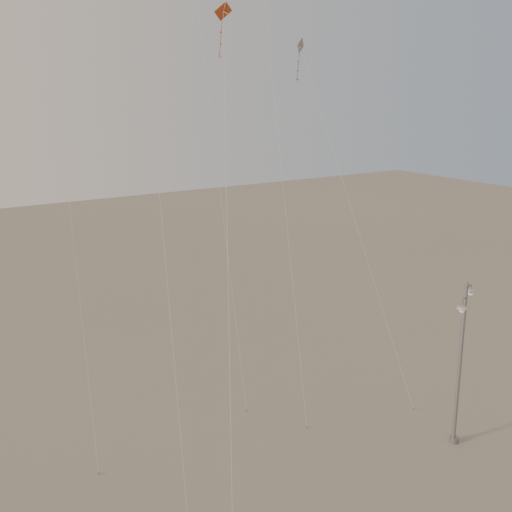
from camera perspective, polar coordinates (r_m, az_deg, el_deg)
street_lamp at (r=35.36m, az=16.05°, el=-7.96°), size 1.54×0.93×8.12m
kite_3 at (r=25.26m, az=-2.46°, el=8.43°), size 4.31×7.14×19.94m
kite_4 at (r=39.28m, az=5.24°, el=11.16°), size 2.53×8.03×19.35m
kite_5 at (r=42.34m, az=-4.64°, el=19.05°), size 2.43×9.89×26.45m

